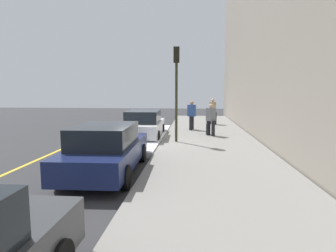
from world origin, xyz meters
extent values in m
plane|color=#333335|center=(0.00, 0.00, 0.00)|extent=(56.00, 56.00, 0.00)
cube|color=gray|center=(0.00, -3.30, 0.07)|extent=(28.00, 4.60, 0.15)
cube|color=gold|center=(0.00, 3.20, 0.00)|extent=(28.00, 0.14, 0.01)
cube|color=white|center=(1.24, -0.70, 0.11)|extent=(8.65, 0.56, 0.22)
cylinder|color=black|center=(-3.61, 1.00, 0.32)|extent=(0.65, 0.24, 0.64)
cylinder|color=black|center=(-3.57, -0.68, 0.32)|extent=(0.65, 0.24, 0.64)
cylinder|color=black|center=(-6.48, 0.93, 0.32)|extent=(0.65, 0.24, 0.64)
cylinder|color=black|center=(-6.44, -0.75, 0.32)|extent=(0.65, 0.24, 0.64)
cube|color=navy|center=(-5.03, 0.13, 0.59)|extent=(4.68, 1.92, 0.64)
cube|color=black|center=(-5.26, 0.12, 1.21)|extent=(2.45, 1.66, 0.60)
cylinder|color=black|center=(2.60, 0.94, 0.32)|extent=(0.64, 0.23, 0.64)
cylinder|color=black|center=(2.64, -0.74, 0.32)|extent=(0.64, 0.23, 0.64)
cylinder|color=black|center=(-0.11, 0.89, 0.32)|extent=(0.64, 0.23, 0.64)
cylinder|color=black|center=(-0.08, -0.79, 0.32)|extent=(0.64, 0.23, 0.64)
cube|color=white|center=(1.26, 0.07, 0.59)|extent=(4.41, 1.89, 0.64)
cube|color=black|center=(1.04, 0.07, 1.21)|extent=(2.31, 1.65, 0.60)
cylinder|color=black|center=(1.56, -3.56, 0.55)|extent=(0.19, 0.19, 0.80)
cylinder|color=black|center=(1.84, -3.32, 0.55)|extent=(0.19, 0.19, 0.80)
cube|color=slate|center=(1.70, -3.44, 1.29)|extent=(0.52, 0.54, 0.68)
sphere|color=#D8AD8C|center=(1.70, -3.44, 1.74)|extent=(0.22, 0.22, 0.22)
cylinder|color=black|center=(7.14, -3.73, 0.58)|extent=(0.20, 0.20, 0.87)
cylinder|color=black|center=(6.96, -4.09, 0.58)|extent=(0.20, 0.20, 0.87)
cube|color=tan|center=(7.05, -3.91, 1.38)|extent=(0.58, 0.50, 0.74)
sphere|color=#D8AD8C|center=(7.05, -3.91, 1.87)|extent=(0.24, 0.24, 0.24)
cylinder|color=black|center=(4.14, -2.46, 0.57)|extent=(0.19, 0.19, 0.83)
cylinder|color=black|center=(3.76, -2.37, 0.57)|extent=(0.19, 0.19, 0.83)
cube|color=#335193|center=(3.95, -2.42, 1.34)|extent=(0.40, 0.53, 0.71)
sphere|color=tan|center=(3.95, -2.42, 1.81)|extent=(0.23, 0.23, 0.23)
cylinder|color=#2D2D19|center=(-0.26, -1.71, 1.98)|extent=(0.12, 0.12, 3.65)
cube|color=black|center=(-0.26, -1.71, 4.15)|extent=(0.26, 0.26, 0.70)
sphere|color=red|center=(-0.11, -1.71, 4.36)|extent=(0.14, 0.14, 0.14)
sphere|color=orange|center=(-0.11, -1.71, 4.14)|extent=(0.14, 0.14, 0.14)
sphere|color=green|center=(-0.11, -1.71, 3.92)|extent=(0.14, 0.14, 0.14)
cube|color=black|center=(2.07, -3.33, 0.45)|extent=(0.34, 0.22, 0.60)
cylinder|color=#4C4C4C|center=(2.07, -3.33, 0.93)|extent=(0.03, 0.03, 0.36)
camera|label=1|loc=(-13.28, -2.46, 2.50)|focal=30.05mm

